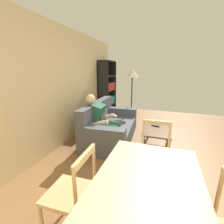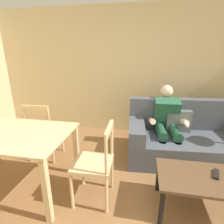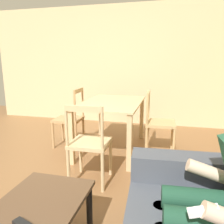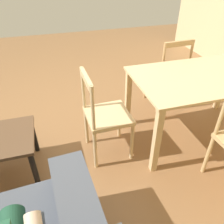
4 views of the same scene
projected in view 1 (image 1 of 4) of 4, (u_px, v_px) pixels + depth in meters
The scene contains 11 objects.
ground_plane at pixel (191, 174), 2.50m from camera, with size 8.20×8.20×0.00m, color brown.
wall_back at pixel (50, 90), 3.02m from camera, with size 6.20×0.12×2.54m, color #D1BC8C.
couch at pixel (109, 126), 3.73m from camera, with size 1.93×1.08×0.91m.
person_lounging at pixel (102, 120), 3.39m from camera, with size 0.61×0.95×1.14m.
coffee_table at pixel (158, 131), 3.31m from camera, with size 0.97×0.55×0.44m.
tv_remote at pixel (155, 126), 3.41m from camera, with size 0.05×0.17×0.02m, color black.
bookshelf at pixel (107, 94), 5.33m from camera, with size 0.84×0.36×1.95m.
dining_table at pixel (146, 198), 1.22m from camera, with size 1.42×0.87×0.76m.
dining_chair_near_wall at pixel (72, 194), 1.50m from camera, with size 0.44×0.44×0.93m.
dining_chair_facing_couch at pixel (155, 154), 2.22m from camera, with size 0.43×0.43×0.92m.
floor_lamp at pixel (132, 78), 4.48m from camera, with size 0.36×0.36×1.68m.
Camera 1 is at (-2.46, 0.51, 1.63)m, focal length 24.64 mm.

